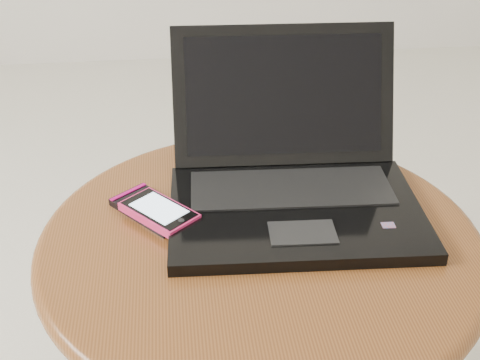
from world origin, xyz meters
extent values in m
cylinder|color=#50301A|center=(-0.06, -0.07, 0.24)|extent=(0.10, 0.10, 0.43)
cylinder|color=#5F3415|center=(-0.06, -0.07, 0.47)|extent=(0.59, 0.59, 0.03)
torus|color=#5F3415|center=(-0.06, -0.07, 0.47)|extent=(0.62, 0.62, 0.03)
cube|color=black|center=(0.00, -0.04, 0.50)|extent=(0.37, 0.26, 0.02)
cube|color=black|center=(0.00, 0.01, 0.51)|extent=(0.30, 0.12, 0.00)
cube|color=black|center=(-0.01, -0.11, 0.51)|extent=(0.09, 0.06, 0.00)
cube|color=red|center=(0.11, -0.10, 0.51)|extent=(0.02, 0.01, 0.00)
cube|color=black|center=(0.01, 0.12, 0.61)|extent=(0.35, 0.11, 0.20)
cube|color=black|center=(0.01, 0.12, 0.61)|extent=(0.31, 0.09, 0.17)
cube|color=black|center=(-0.20, -0.01, 0.49)|extent=(0.13, 0.13, 0.01)
cube|color=#B50767|center=(-0.24, 0.03, 0.50)|extent=(0.05, 0.05, 0.00)
cube|color=#E62666|center=(-0.19, -0.03, 0.50)|extent=(0.12, 0.12, 0.01)
cube|color=black|center=(-0.19, -0.03, 0.51)|extent=(0.11, 0.11, 0.00)
cube|color=silver|center=(-0.19, -0.03, 0.51)|extent=(0.08, 0.09, 0.00)
cylinder|color=black|center=(-0.16, -0.07, 0.51)|extent=(0.01, 0.01, 0.00)
camera|label=1|loc=(-0.17, -0.78, 1.00)|focal=47.58mm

